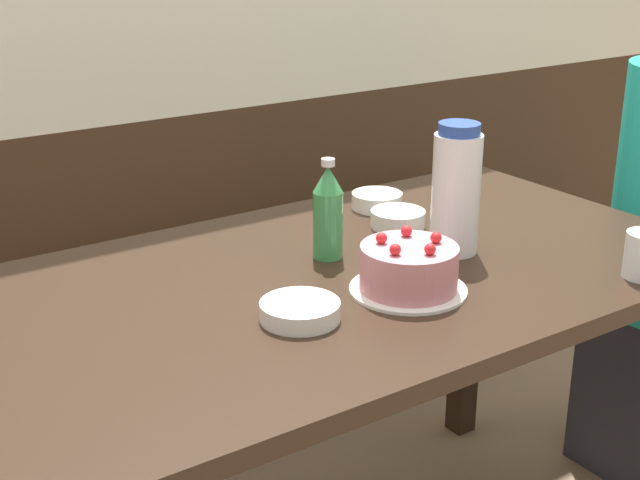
% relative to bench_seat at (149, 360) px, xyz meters
% --- Properties ---
extents(bench_seat, '(2.57, 0.38, 0.44)m').
position_rel_bench_seat_xyz_m(bench_seat, '(0.00, 0.00, 0.00)').
color(bench_seat, '#56331E').
rests_on(bench_seat, ground_plane).
extents(dining_table, '(1.54, 0.79, 0.75)m').
position_rel_bench_seat_xyz_m(dining_table, '(0.00, -0.83, 0.44)').
color(dining_table, black).
rests_on(dining_table, ground_plane).
extents(birthday_cake, '(0.21, 0.21, 0.10)m').
position_rel_bench_seat_xyz_m(birthday_cake, '(0.10, -0.97, 0.58)').
color(birthday_cake, white).
rests_on(birthday_cake, dining_table).
extents(water_pitcher, '(0.09, 0.09, 0.26)m').
position_rel_bench_seat_xyz_m(water_pitcher, '(0.29, -0.87, 0.66)').
color(water_pitcher, white).
rests_on(water_pitcher, dining_table).
extents(soju_bottle, '(0.06, 0.06, 0.20)m').
position_rel_bench_seat_xyz_m(soju_bottle, '(0.07, -0.75, 0.63)').
color(soju_bottle, '#388E4C').
rests_on(soju_bottle, dining_table).
extents(bowl_soup_white, '(0.11, 0.11, 0.04)m').
position_rel_bench_seat_xyz_m(bowl_soup_white, '(0.33, -0.57, 0.55)').
color(bowl_soup_white, white).
rests_on(bowl_soup_white, dining_table).
extents(bowl_rice_small, '(0.11, 0.11, 0.04)m').
position_rel_bench_seat_xyz_m(bowl_rice_small, '(0.29, -0.70, 0.55)').
color(bowl_rice_small, white).
rests_on(bowl_rice_small, dining_table).
extents(bowl_side_dish, '(0.13, 0.13, 0.03)m').
position_rel_bench_seat_xyz_m(bowl_side_dish, '(-0.12, -0.96, 0.55)').
color(bowl_side_dish, white).
rests_on(bowl_side_dish, dining_table).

